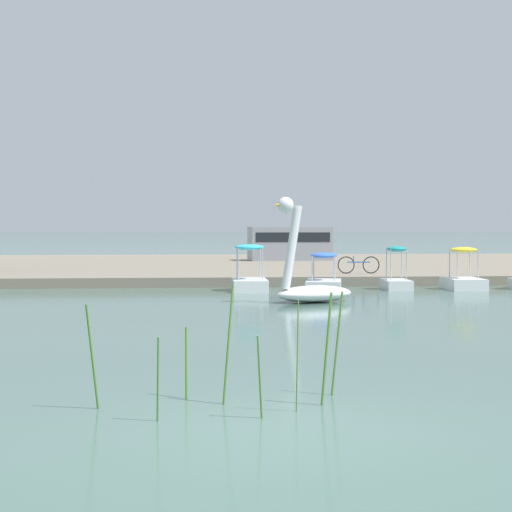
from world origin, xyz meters
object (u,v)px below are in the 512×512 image
Objects in this scene: pedal_boat_blue at (324,279)px; swan_boat at (311,284)px; pedal_boat_cyan at (250,277)px; parked_van at (290,242)px; pedal_boat_teal at (396,277)px; bicycle_parked at (359,265)px; pedal_boat_yellow at (464,277)px.

swan_boat is at bearing -104.08° from pedal_boat_blue.
pedal_boat_blue is at bearing -1.32° from pedal_boat_cyan.
pedal_boat_teal is at bearing -83.59° from parked_van.
pedal_boat_teal is (2.60, 0.25, 0.02)m from pedal_boat_blue.
swan_boat reaches higher than bicycle_parked.
bicycle_parked is (4.54, 3.75, 0.23)m from pedal_boat_cyan.
swan_boat is 7.47m from pedal_boat_yellow.
swan_boat reaches higher than pedal_boat_teal.
swan_boat is 1.86× the size of bicycle_parked.
pedal_boat_cyan reaches higher than bicycle_parked.
parked_van is at bearing 87.20° from pedal_boat_blue.
pedal_boat_cyan is 2.56m from pedal_boat_blue.
parked_van is (3.35, 16.21, 0.84)m from pedal_boat_cyan.
parked_van is (-1.80, 16.03, 0.88)m from pedal_boat_teal.
pedal_boat_yellow is at bearing 36.19° from swan_boat.
pedal_boat_yellow is 0.43× the size of parked_van.
bicycle_parked is (3.08, 8.18, 0.16)m from swan_boat.
pedal_boat_blue is 4.93m from pedal_boat_yellow.
pedal_boat_cyan is 5.16m from pedal_boat_teal.
parked_van reaches higher than bicycle_parked.
pedal_boat_teal is at bearing -80.18° from bicycle_parked.
parked_van is at bearing 95.43° from bicycle_parked.
bicycle_parked is 0.37× the size of parked_van.
pedal_boat_blue is (1.09, 4.36, -0.13)m from swan_boat.
pedal_boat_yellow is (6.03, 4.41, -0.11)m from swan_boat.
pedal_boat_blue reaches higher than bicycle_parked.
pedal_boat_teal is at bearing 51.31° from swan_boat.
pedal_boat_yellow is 1.15× the size of bicycle_parked.
pedal_boat_blue is at bearing -92.80° from parked_van.
pedal_boat_blue is 2.61m from pedal_boat_teal.
pedal_boat_cyan is at bearing -101.68° from parked_van.
swan_boat is 20.74m from parked_van.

